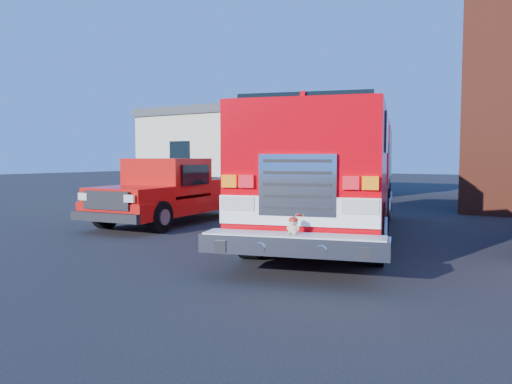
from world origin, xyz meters
The scene contains 4 objects.
ground centered at (0.00, 0.00, 0.00)m, with size 100.00×100.00×0.00m, color black.
side_building centered at (-9.00, 13.00, 2.20)m, with size 10.20×8.20×4.35m.
fire_engine centered at (-0.15, 2.54, 1.58)m, with size 5.56×10.25×3.05m.
pickup_truck centered at (-5.15, 2.17, 0.90)m, with size 2.79×6.03×1.90m.
Camera 1 is at (5.00, -8.82, 1.94)m, focal length 35.00 mm.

